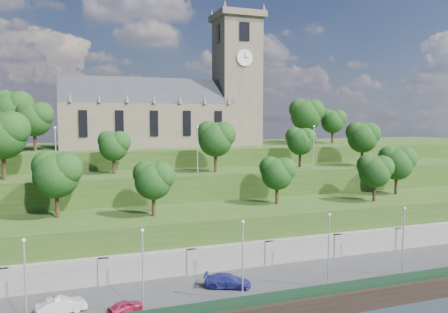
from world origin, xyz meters
name	(u,v)px	position (x,y,z in m)	size (l,w,h in m)	color
promenade	(248,293)	(0.00, 6.00, 1.00)	(160.00, 12.00, 2.00)	#2D2D30
fence	(268,298)	(0.00, 0.60, 2.60)	(160.00, 0.10, 1.20)	#15311D
retaining_wall	(229,263)	(0.00, 11.97, 2.50)	(160.00, 2.10, 5.00)	slate
embankment_lower	(214,239)	(0.00, 18.00, 4.00)	(160.00, 12.00, 8.00)	#253D14
embankment_upper	(193,209)	(0.00, 29.00, 6.00)	(160.00, 10.00, 12.00)	#253D14
hilltop	(166,182)	(0.00, 50.00, 7.50)	(160.00, 32.00, 15.00)	#253D14
church	(173,107)	(0.79, 45.98, 22.52)	(38.60, 12.35, 27.60)	brown
trees_lower	(237,171)	(3.50, 18.49, 13.05)	(67.01, 9.15, 8.36)	black
trees_upper	(184,137)	(-1.51, 27.96, 17.54)	(63.41, 7.87, 9.46)	black
trees_hilltop	(171,114)	(0.17, 44.93, 21.18)	(73.80, 15.77, 10.33)	black
lamp_posts_promenade	(243,254)	(-2.00, 2.50, 6.70)	(60.36, 0.36, 8.17)	#B2B2B7
lamp_posts_upper	(197,146)	(0.00, 26.00, 16.21)	(40.36, 0.36, 7.23)	#B2B2B7
car_left	(125,307)	(-13.55, 3.40, 2.57)	(1.35, 3.35, 1.14)	maroon
car_middle	(61,305)	(-19.30, 5.26, 2.75)	(1.60, 4.58, 1.51)	#ABABAF
car_right	(228,281)	(-2.34, 6.00, 2.74)	(2.06, 5.07, 1.47)	navy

